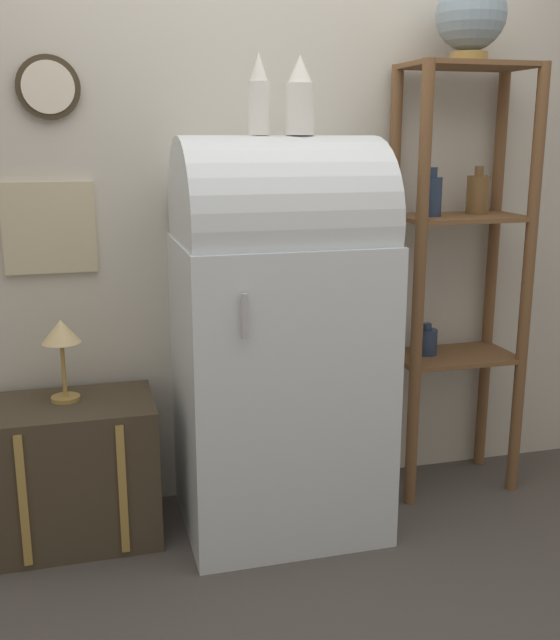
{
  "coord_description": "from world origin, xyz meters",
  "views": [
    {
      "loc": [
        -0.74,
        -2.51,
        1.55
      ],
      "look_at": [
        0.0,
        0.22,
        0.86
      ],
      "focal_mm": 42.0,
      "sensor_mm": 36.0,
      "label": 1
    }
  ],
  "objects_px": {
    "suitcase_trunk": "(74,471)",
    "vase_center": "(300,98)",
    "refrigerator": "(279,333)",
    "globe": "(471,16)",
    "desk_lamp": "(61,338)",
    "vase_left": "(259,97)"
  },
  "relations": [
    {
      "from": "suitcase_trunk",
      "to": "vase_center",
      "type": "xyz_separation_m",
      "value": [
        0.89,
        -0.09,
        1.41
      ]
    },
    {
      "from": "refrigerator",
      "to": "globe",
      "type": "bearing_deg",
      "value": 8.21
    },
    {
      "from": "refrigerator",
      "to": "desk_lamp",
      "type": "xyz_separation_m",
      "value": [
        -0.82,
        0.12,
        0.01
      ]
    },
    {
      "from": "suitcase_trunk",
      "to": "globe",
      "type": "distance_m",
      "value": 2.38
    },
    {
      "from": "refrigerator",
      "to": "vase_center",
      "type": "relative_size",
      "value": 5.49
    },
    {
      "from": "suitcase_trunk",
      "to": "desk_lamp",
      "type": "height_order",
      "value": "desk_lamp"
    },
    {
      "from": "refrigerator",
      "to": "suitcase_trunk",
      "type": "relative_size",
      "value": 2.44
    },
    {
      "from": "refrigerator",
      "to": "globe",
      "type": "distance_m",
      "value": 1.47
    },
    {
      "from": "suitcase_trunk",
      "to": "globe",
      "type": "xyz_separation_m",
      "value": [
        1.63,
        0.04,
        1.74
      ]
    },
    {
      "from": "globe",
      "to": "vase_left",
      "type": "distance_m",
      "value": 0.96
    },
    {
      "from": "suitcase_trunk",
      "to": "vase_center",
      "type": "bearing_deg",
      "value": -5.7
    },
    {
      "from": "refrigerator",
      "to": "globe",
      "type": "height_order",
      "value": "globe"
    },
    {
      "from": "suitcase_trunk",
      "to": "globe",
      "type": "height_order",
      "value": "globe"
    },
    {
      "from": "suitcase_trunk",
      "to": "vase_left",
      "type": "bearing_deg",
      "value": -5.24
    },
    {
      "from": "vase_left",
      "to": "desk_lamp",
      "type": "relative_size",
      "value": 0.91
    },
    {
      "from": "vase_center",
      "to": "globe",
      "type": "bearing_deg",
      "value": 9.78
    },
    {
      "from": "suitcase_trunk",
      "to": "refrigerator",
      "type": "bearing_deg",
      "value": -5.56
    },
    {
      "from": "refrigerator",
      "to": "desk_lamp",
      "type": "distance_m",
      "value": 0.83
    },
    {
      "from": "vase_center",
      "to": "desk_lamp",
      "type": "bearing_deg",
      "value": 171.89
    },
    {
      "from": "vase_left",
      "to": "vase_center",
      "type": "distance_m",
      "value": 0.15
    },
    {
      "from": "globe",
      "to": "vase_left",
      "type": "relative_size",
      "value": 1.1
    },
    {
      "from": "refrigerator",
      "to": "suitcase_trunk",
      "type": "bearing_deg",
      "value": 174.44
    }
  ]
}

